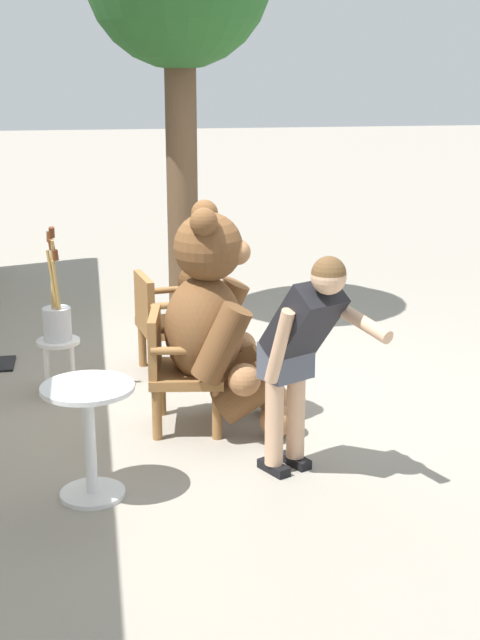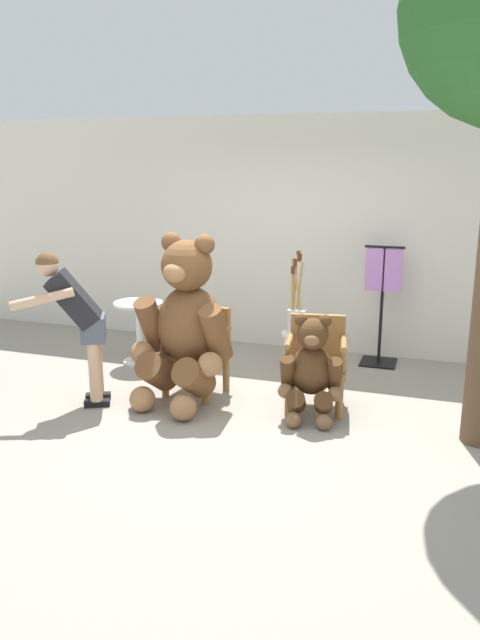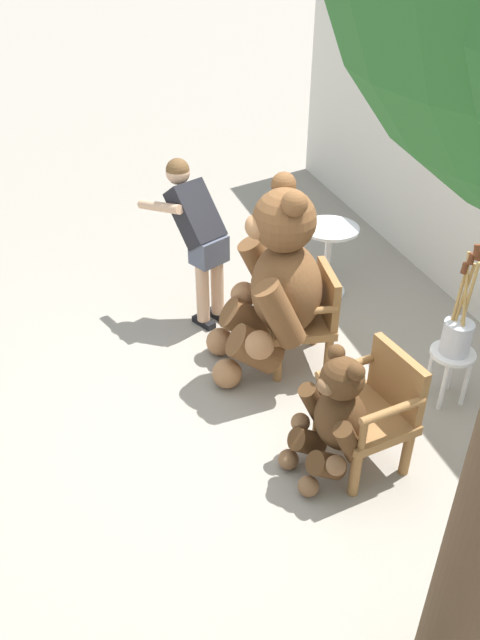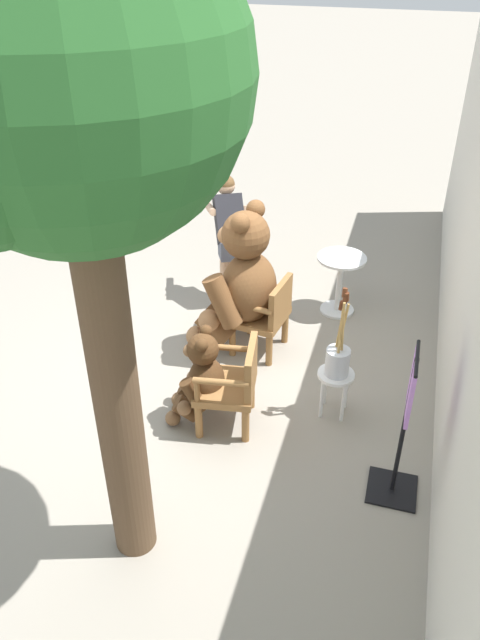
% 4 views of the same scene
% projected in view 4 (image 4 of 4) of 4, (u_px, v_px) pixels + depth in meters
% --- Properties ---
extents(ground_plane, '(60.00, 60.00, 0.00)m').
position_uv_depth(ground_plane, '(202.00, 374.00, 6.42)').
color(ground_plane, gray).
extents(back_wall, '(10.00, 0.16, 2.80)m').
position_uv_depth(back_wall, '(474.00, 289.00, 5.09)').
color(back_wall, silver).
rests_on(back_wall, ground).
extents(wooden_chair_left, '(0.63, 0.60, 0.86)m').
position_uv_depth(wooden_chair_left, '(265.00, 313.00, 6.53)').
color(wooden_chair_left, olive).
rests_on(wooden_chair_left, ground).
extents(wooden_chair_right, '(0.63, 0.60, 0.86)m').
position_uv_depth(wooden_chair_right, '(232.00, 383.00, 5.57)').
color(wooden_chair_right, olive).
rests_on(wooden_chair_right, ground).
extents(teddy_bear_large, '(1.00, 0.98, 1.63)m').
position_uv_depth(teddy_bear_large, '(241.00, 281.00, 6.42)').
color(teddy_bear_large, brown).
rests_on(teddy_bear_large, ground).
extents(teddy_bear_small, '(0.59, 0.58, 0.96)m').
position_uv_depth(teddy_bear_small, '(201.00, 377.00, 5.62)').
color(teddy_bear_small, '#4C3019').
rests_on(teddy_bear_small, ground).
extents(person_visitor, '(0.72, 0.71, 1.48)m').
position_uv_depth(person_visitor, '(230.00, 231.00, 7.21)').
color(person_visitor, black).
rests_on(person_visitor, ground).
extents(white_stool, '(0.34, 0.34, 0.46)m').
position_uv_depth(white_stool, '(335.00, 382.00, 5.74)').
color(white_stool, white).
rests_on(white_stool, ground).
extents(brush_bucket, '(0.22, 0.22, 0.90)m').
position_uv_depth(brush_bucket, '(338.00, 357.00, 5.58)').
color(brush_bucket, silver).
rests_on(brush_bucket, white_stool).
extents(round_side_table, '(0.56, 0.56, 0.72)m').
position_uv_depth(round_side_table, '(340.00, 278.00, 7.19)').
color(round_side_table, silver).
rests_on(round_side_table, ground).
extents(patio_tree, '(1.84, 1.75, 4.24)m').
position_uv_depth(patio_tree, '(57.00, 99.00, 2.89)').
color(patio_tree, brown).
rests_on(patio_tree, ground).
extents(clothing_display_stand, '(0.44, 0.40, 1.36)m').
position_uv_depth(clothing_display_stand, '(404.00, 425.00, 4.73)').
color(clothing_display_stand, black).
rests_on(clothing_display_stand, ground).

